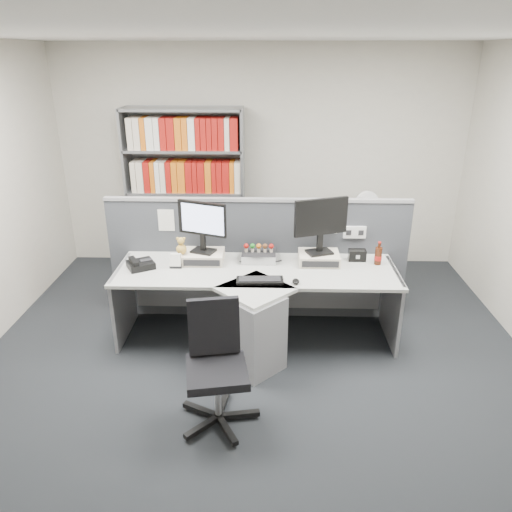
{
  "coord_description": "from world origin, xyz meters",
  "views": [
    {
      "loc": [
        0.11,
        -3.33,
        2.57
      ],
      "look_at": [
        0.0,
        0.65,
        0.92
      ],
      "focal_mm": 34.41,
      "sensor_mm": 36.0,
      "label": 1
    }
  ],
  "objects_px": {
    "cola_bottle": "(378,256)",
    "desk_calendar": "(176,262)",
    "desk": "(256,306)",
    "monitor_right": "(321,221)",
    "mouse": "(296,281)",
    "desk_fan": "(366,206)",
    "monitor_left": "(202,223)",
    "office_chair": "(216,361)",
    "filing_cabinet": "(362,258)",
    "shelving_unit": "(186,195)",
    "desk_phone": "(140,264)",
    "speaker": "(357,255)",
    "desktop_pc": "(259,255)",
    "keyboard": "(260,280)"
  },
  "relations": [
    {
      "from": "monitor_left",
      "to": "filing_cabinet",
      "type": "distance_m",
      "value": 2.13
    },
    {
      "from": "keyboard",
      "to": "shelving_unit",
      "type": "xyz_separation_m",
      "value": [
        -0.94,
        1.9,
        0.24
      ]
    },
    {
      "from": "desktop_pc",
      "to": "office_chair",
      "type": "distance_m",
      "value": 1.43
    },
    {
      "from": "desk",
      "to": "desk_calendar",
      "type": "xyz_separation_m",
      "value": [
        -0.75,
        0.24,
        0.32
      ]
    },
    {
      "from": "desk_phone",
      "to": "desk_fan",
      "type": "height_order",
      "value": "desk_fan"
    },
    {
      "from": "shelving_unit",
      "to": "cola_bottle",
      "type": "bearing_deg",
      "value": -35.91
    },
    {
      "from": "desk",
      "to": "desktop_pc",
      "type": "xyz_separation_m",
      "value": [
        0.02,
        0.45,
        0.31
      ]
    },
    {
      "from": "desktop_pc",
      "to": "filing_cabinet",
      "type": "bearing_deg",
      "value": 38.71
    },
    {
      "from": "desk_calendar",
      "to": "office_chair",
      "type": "bearing_deg",
      "value": -67.23
    },
    {
      "from": "keyboard",
      "to": "desktop_pc",
      "type": "bearing_deg",
      "value": 92.43
    },
    {
      "from": "cola_bottle",
      "to": "filing_cabinet",
      "type": "bearing_deg",
      "value": 86.89
    },
    {
      "from": "monitor_left",
      "to": "shelving_unit",
      "type": "relative_size",
      "value": 0.25
    },
    {
      "from": "cola_bottle",
      "to": "desk_fan",
      "type": "bearing_deg",
      "value": 86.89
    },
    {
      "from": "monitor_right",
      "to": "filing_cabinet",
      "type": "xyz_separation_m",
      "value": [
        0.61,
        1.02,
        -0.79
      ]
    },
    {
      "from": "monitor_left",
      "to": "cola_bottle",
      "type": "bearing_deg",
      "value": -0.52
    },
    {
      "from": "desk",
      "to": "cola_bottle",
      "type": "distance_m",
      "value": 1.25
    },
    {
      "from": "filing_cabinet",
      "to": "desk_fan",
      "type": "distance_m",
      "value": 0.64
    },
    {
      "from": "desktop_pc",
      "to": "office_chair",
      "type": "bearing_deg",
      "value": -101.55
    },
    {
      "from": "cola_bottle",
      "to": "filing_cabinet",
      "type": "relative_size",
      "value": 0.32
    },
    {
      "from": "speaker",
      "to": "desk_fan",
      "type": "bearing_deg",
      "value": 75.86
    },
    {
      "from": "monitor_right",
      "to": "cola_bottle",
      "type": "relative_size",
      "value": 2.36
    },
    {
      "from": "desk_fan",
      "to": "shelving_unit",
      "type": "bearing_deg",
      "value": 167.92
    },
    {
      "from": "desk",
      "to": "monitor_right",
      "type": "bearing_deg",
      "value": 33.08
    },
    {
      "from": "monitor_right",
      "to": "desktop_pc",
      "type": "bearing_deg",
      "value": 173.39
    },
    {
      "from": "mouse",
      "to": "desk_calendar",
      "type": "relative_size",
      "value": 0.74
    },
    {
      "from": "desk",
      "to": "desk_calendar",
      "type": "height_order",
      "value": "desk_calendar"
    },
    {
      "from": "desk_calendar",
      "to": "cola_bottle",
      "type": "xyz_separation_m",
      "value": [
        1.9,
        0.13,
        0.03
      ]
    },
    {
      "from": "desk",
      "to": "monitor_right",
      "type": "xyz_separation_m",
      "value": [
        0.59,
        0.38,
        0.68
      ]
    },
    {
      "from": "cola_bottle",
      "to": "office_chair",
      "type": "distance_m",
      "value": 1.94
    },
    {
      "from": "filing_cabinet",
      "to": "office_chair",
      "type": "xyz_separation_m",
      "value": [
        -1.46,
        -2.32,
        0.14
      ]
    },
    {
      "from": "cola_bottle",
      "to": "desk_calendar",
      "type": "bearing_deg",
      "value": -176.18
    },
    {
      "from": "desk_calendar",
      "to": "shelving_unit",
      "type": "relative_size",
      "value": 0.07
    },
    {
      "from": "mouse",
      "to": "desk_fan",
      "type": "bearing_deg",
      "value": 60.0
    },
    {
      "from": "desk",
      "to": "desk_phone",
      "type": "xyz_separation_m",
      "value": [
        -1.08,
        0.22,
        0.3
      ]
    },
    {
      "from": "monitor_right",
      "to": "office_chair",
      "type": "relative_size",
      "value": 0.58
    },
    {
      "from": "monitor_left",
      "to": "shelving_unit",
      "type": "xyz_separation_m",
      "value": [
        -0.39,
        1.46,
        -0.14
      ]
    },
    {
      "from": "desk",
      "to": "shelving_unit",
      "type": "relative_size",
      "value": 1.3
    },
    {
      "from": "desk_fan",
      "to": "office_chair",
      "type": "bearing_deg",
      "value": -122.26
    },
    {
      "from": "keyboard",
      "to": "shelving_unit",
      "type": "height_order",
      "value": "shelving_unit"
    },
    {
      "from": "monitor_right",
      "to": "mouse",
      "type": "height_order",
      "value": "monitor_right"
    },
    {
      "from": "desk_phone",
      "to": "desk_fan",
      "type": "relative_size",
      "value": 0.66
    },
    {
      "from": "desk_phone",
      "to": "shelving_unit",
      "type": "height_order",
      "value": "shelving_unit"
    },
    {
      "from": "keyboard",
      "to": "desk_phone",
      "type": "height_order",
      "value": "desk_phone"
    },
    {
      "from": "monitor_left",
      "to": "office_chair",
      "type": "xyz_separation_m",
      "value": [
        0.25,
        -1.3,
        -0.62
      ]
    },
    {
      "from": "cola_bottle",
      "to": "office_chair",
      "type": "relative_size",
      "value": 0.25
    },
    {
      "from": "desk_calendar",
      "to": "speaker",
      "type": "relative_size",
      "value": 0.82
    },
    {
      "from": "monitor_right",
      "to": "shelving_unit",
      "type": "height_order",
      "value": "shelving_unit"
    },
    {
      "from": "monitor_right",
      "to": "desk",
      "type": "bearing_deg",
      "value": -146.92
    },
    {
      "from": "monitor_right",
      "to": "desk_fan",
      "type": "relative_size",
      "value": 1.17
    },
    {
      "from": "cola_bottle",
      "to": "mouse",
      "type": "bearing_deg",
      "value": -150.91
    }
  ]
}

